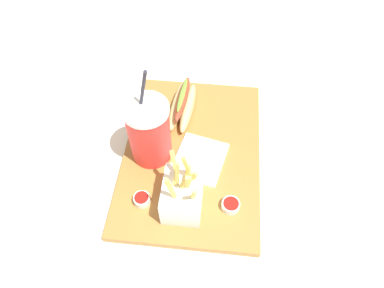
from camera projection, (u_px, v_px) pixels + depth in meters
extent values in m
cube|color=silver|center=(192.00, 159.00, 0.82)|extent=(2.40, 2.40, 0.02)
cube|color=olive|center=(192.00, 154.00, 0.81)|extent=(0.45, 0.31, 0.02)
cylinder|color=red|center=(149.00, 134.00, 0.74)|extent=(0.09, 0.09, 0.15)
cylinder|color=white|center=(145.00, 109.00, 0.67)|extent=(0.10, 0.10, 0.01)
cylinder|color=#262633|center=(143.00, 89.00, 0.64)|extent=(0.02, 0.03, 0.10)
cube|color=white|center=(183.00, 195.00, 0.69)|extent=(0.10, 0.08, 0.08)
cube|color=#E5C660|center=(172.00, 191.00, 0.62)|extent=(0.02, 0.02, 0.09)
cube|color=#E5C660|center=(189.00, 181.00, 0.65)|extent=(0.01, 0.02, 0.07)
cube|color=#E5C660|center=(189.00, 171.00, 0.65)|extent=(0.02, 0.03, 0.08)
cube|color=#E5C660|center=(177.00, 175.00, 0.64)|extent=(0.01, 0.01, 0.09)
cube|color=#E5C660|center=(175.00, 180.00, 0.66)|extent=(0.03, 0.02, 0.07)
cube|color=#E5C660|center=(194.00, 177.00, 0.67)|extent=(0.02, 0.02, 0.06)
cube|color=#E5C660|center=(185.00, 184.00, 0.65)|extent=(0.01, 0.03, 0.06)
cube|color=#E5C660|center=(186.00, 178.00, 0.67)|extent=(0.03, 0.02, 0.06)
cube|color=#E5C660|center=(187.00, 183.00, 0.64)|extent=(0.03, 0.01, 0.08)
cube|color=#E5C660|center=(175.00, 166.00, 0.66)|extent=(0.03, 0.02, 0.07)
cube|color=#E5C660|center=(193.00, 195.00, 0.63)|extent=(0.03, 0.02, 0.08)
ellipsoid|color=#DBB775|center=(188.00, 107.00, 0.85)|extent=(0.16, 0.04, 0.04)
ellipsoid|color=#DBB775|center=(177.00, 106.00, 0.86)|extent=(0.16, 0.04, 0.04)
ellipsoid|color=brown|center=(182.00, 98.00, 0.83)|extent=(0.15, 0.04, 0.02)
ellipsoid|color=#6B9E33|center=(182.00, 95.00, 0.82)|extent=(0.11, 0.02, 0.01)
cylinder|color=white|center=(142.00, 200.00, 0.72)|extent=(0.03, 0.03, 0.02)
cylinder|color=#B2140F|center=(142.00, 198.00, 0.71)|extent=(0.03, 0.03, 0.01)
cylinder|color=white|center=(231.00, 205.00, 0.71)|extent=(0.04, 0.04, 0.02)
cylinder|color=#B2140F|center=(231.00, 204.00, 0.70)|extent=(0.03, 0.03, 0.01)
cube|color=white|center=(200.00, 159.00, 0.78)|extent=(0.14, 0.13, 0.01)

